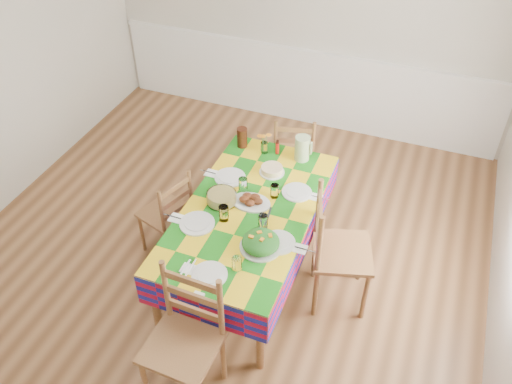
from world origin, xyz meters
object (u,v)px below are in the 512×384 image
chair_right (336,251)px  chair_far (294,155)px  dining_table (249,216)px  meat_platter (251,201)px  chair_left (168,214)px  chair_near (185,341)px  green_pitcher (302,148)px  tea_pitcher (242,137)px

chair_right → chair_far: bearing=14.8°
dining_table → chair_right: 0.73m
meat_platter → chair_far: 1.12m
dining_table → chair_right: bearing=-1.1°
chair_left → chair_near: bearing=51.2°
chair_far → chair_right: (0.72, -1.17, 0.07)m
chair_near → chair_right: chair_right is taller
green_pitcher → chair_near: size_ratio=0.21×
tea_pitcher → chair_right: chair_right is taller
tea_pitcher → green_pitcher: bearing=0.8°
meat_platter → chair_near: chair_near is taller
dining_table → chair_right: (0.73, -0.01, -0.11)m
dining_table → meat_platter: bearing=98.0°
chair_near → chair_far: 2.31m
meat_platter → chair_left: 0.79m
green_pitcher → tea_pitcher: (-0.56, -0.01, -0.02)m
dining_table → green_pitcher: green_pitcher is taller
dining_table → chair_near: chair_near is taller
chair_far → chair_right: bearing=107.1°
dining_table → green_pitcher: (0.19, 0.78, 0.19)m
tea_pitcher → chair_left: size_ratio=0.21×
dining_table → green_pitcher: size_ratio=8.17×
green_pitcher → chair_near: bearing=-95.6°
dining_table → chair_far: 1.17m
dining_table → chair_near: 1.15m
chair_left → dining_table: bearing=109.3°
tea_pitcher → chair_far: (0.38, 0.39, -0.36)m
green_pitcher → chair_right: 1.00m
green_pitcher → chair_left: green_pitcher is taller
chair_right → meat_platter: bearing=66.7°
meat_platter → chair_left: chair_left is taller
meat_platter → chair_right: chair_right is taller
green_pitcher → chair_near: chair_near is taller
green_pitcher → chair_left: 1.28m
meat_platter → chair_far: size_ratio=0.35×
chair_far → chair_right: size_ratio=0.86×
chair_far → chair_left: 1.39m
tea_pitcher → chair_left: 0.94m
chair_right → chair_near: bearing=130.8°
meat_platter → chair_left: bearing=-173.3°
chair_near → chair_right: bearing=59.6°
tea_pitcher → dining_table: bearing=-64.5°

